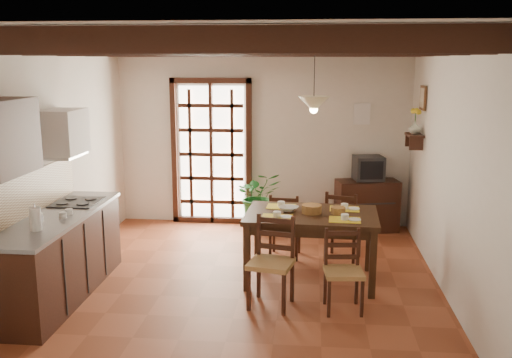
# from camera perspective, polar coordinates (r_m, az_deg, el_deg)

# --- Properties ---
(ground_plane) EXTENTS (5.00, 5.00, 0.00)m
(ground_plane) POSITION_cam_1_polar(r_m,az_deg,el_deg) (6.79, -1.19, -10.23)
(ground_plane) COLOR brown
(room_shell) EXTENTS (4.52, 5.02, 2.81)m
(room_shell) POSITION_cam_1_polar(r_m,az_deg,el_deg) (6.33, -1.26, 5.19)
(room_shell) COLOR silver
(room_shell) RESTS_ON ground_plane
(ceiling_beams) EXTENTS (4.50, 4.34, 0.20)m
(ceiling_beams) POSITION_cam_1_polar(r_m,az_deg,el_deg) (6.29, -1.30, 13.12)
(ceiling_beams) COLOR black
(ceiling_beams) RESTS_ON room_shell
(french_door) EXTENTS (1.26, 0.11, 2.32)m
(french_door) POSITION_cam_1_polar(r_m,az_deg,el_deg) (8.93, -4.47, 2.96)
(french_door) COLOR white
(french_door) RESTS_ON ground_plane
(kitchen_counter) EXTENTS (0.64, 2.25, 1.38)m
(kitchen_counter) POSITION_cam_1_polar(r_m,az_deg,el_deg) (6.60, -19.12, -7.19)
(kitchen_counter) COLOR black
(kitchen_counter) RESTS_ON ground_plane
(upper_cabinet) EXTENTS (0.35, 0.80, 0.70)m
(upper_cabinet) POSITION_cam_1_polar(r_m,az_deg,el_deg) (5.74, -24.03, 3.81)
(upper_cabinet) COLOR black
(upper_cabinet) RESTS_ON room_shell
(range_hood) EXTENTS (0.38, 0.60, 0.54)m
(range_hood) POSITION_cam_1_polar(r_m,az_deg,el_deg) (6.85, -18.65, 4.38)
(range_hood) COLOR white
(range_hood) RESTS_ON room_shell
(counter_items) EXTENTS (0.50, 1.43, 0.25)m
(counter_items) POSITION_cam_1_polar(r_m,az_deg,el_deg) (6.54, -19.08, -2.90)
(counter_items) COLOR black
(counter_items) RESTS_ON kitchen_counter
(dining_table) EXTENTS (1.55, 1.04, 0.82)m
(dining_table) POSITION_cam_1_polar(r_m,az_deg,el_deg) (6.64, 5.56, -4.29)
(dining_table) COLOR #321E10
(dining_table) RESTS_ON ground_plane
(chair_near_left) EXTENTS (0.51, 0.50, 0.95)m
(chair_near_left) POSITION_cam_1_polar(r_m,az_deg,el_deg) (6.07, 1.53, -9.94)
(chair_near_left) COLOR #A67C46
(chair_near_left) RESTS_ON ground_plane
(chair_near_right) EXTENTS (0.42, 0.41, 0.84)m
(chair_near_right) POSITION_cam_1_polar(r_m,az_deg,el_deg) (6.05, 8.71, -10.51)
(chair_near_right) COLOR #A67C46
(chair_near_right) RESTS_ON ground_plane
(chair_far_left) EXTENTS (0.43, 0.41, 0.86)m
(chair_far_left) POSITION_cam_1_polar(r_m,az_deg,el_deg) (7.53, 2.91, -5.80)
(chair_far_left) COLOR #A67C46
(chair_far_left) RESTS_ON ground_plane
(chair_far_right) EXTENTS (0.52, 0.51, 0.92)m
(chair_far_right) POSITION_cam_1_polar(r_m,az_deg,el_deg) (7.49, 8.66, -5.86)
(chair_far_right) COLOR #A67C46
(chair_far_right) RESTS_ON ground_plane
(table_setting) EXTENTS (1.10, 0.73, 0.10)m
(table_setting) POSITION_cam_1_polar(r_m,az_deg,el_deg) (6.58, 5.60, -2.59)
(table_setting) COLOR yellow
(table_setting) RESTS_ON dining_table
(table_bowl) EXTENTS (0.28, 0.28, 0.05)m
(table_bowl) POSITION_cam_1_polar(r_m,az_deg,el_deg) (6.67, 3.30, -2.99)
(table_bowl) COLOR white
(table_bowl) RESTS_ON dining_table
(sideboard) EXTENTS (0.98, 0.60, 0.78)m
(sideboard) POSITION_cam_1_polar(r_m,az_deg,el_deg) (8.78, 11.02, -2.63)
(sideboard) COLOR black
(sideboard) RESTS_ON ground_plane
(crt_tv) EXTENTS (0.48, 0.45, 0.36)m
(crt_tv) POSITION_cam_1_polar(r_m,az_deg,el_deg) (8.65, 11.17, 1.08)
(crt_tv) COLOR black
(crt_tv) RESTS_ON sideboard
(fuse_box) EXTENTS (0.25, 0.03, 0.32)m
(fuse_box) POSITION_cam_1_polar(r_m,az_deg,el_deg) (8.79, 10.54, 6.43)
(fuse_box) COLOR white
(fuse_box) RESTS_ON room_shell
(plant_pot) EXTENTS (0.36, 0.36, 0.22)m
(plant_pot) POSITION_cam_1_polar(r_m,az_deg,el_deg) (8.70, 0.22, -4.45)
(plant_pot) COLOR #963715
(plant_pot) RESTS_ON ground_plane
(potted_plant) EXTENTS (2.09, 1.94, 1.90)m
(potted_plant) POSITION_cam_1_polar(r_m,az_deg,el_deg) (8.58, 0.23, -1.50)
(potted_plant) COLOR #144C19
(potted_plant) RESTS_ON ground_plane
(wall_shelf) EXTENTS (0.20, 0.42, 0.20)m
(wall_shelf) POSITION_cam_1_polar(r_m,az_deg,el_deg) (8.03, 15.55, 3.98)
(wall_shelf) COLOR black
(wall_shelf) RESTS_ON room_shell
(shelf_vase) EXTENTS (0.15, 0.15, 0.15)m
(shelf_vase) POSITION_cam_1_polar(r_m,az_deg,el_deg) (8.02, 15.60, 4.96)
(shelf_vase) COLOR #B2BFB2
(shelf_vase) RESTS_ON wall_shelf
(shelf_flowers) EXTENTS (0.14, 0.14, 0.36)m
(shelf_flowers) POSITION_cam_1_polar(r_m,az_deg,el_deg) (7.99, 15.69, 6.44)
(shelf_flowers) COLOR yellow
(shelf_flowers) RESTS_ON shelf_vase
(framed_picture) EXTENTS (0.03, 0.32, 0.32)m
(framed_picture) POSITION_cam_1_polar(r_m,az_deg,el_deg) (7.99, 16.36, 7.79)
(framed_picture) COLOR brown
(framed_picture) RESTS_ON room_shell
(pendant_lamp) EXTENTS (0.36, 0.36, 0.84)m
(pendant_lamp) POSITION_cam_1_polar(r_m,az_deg,el_deg) (6.49, 5.81, 7.62)
(pendant_lamp) COLOR black
(pendant_lamp) RESTS_ON room_shell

